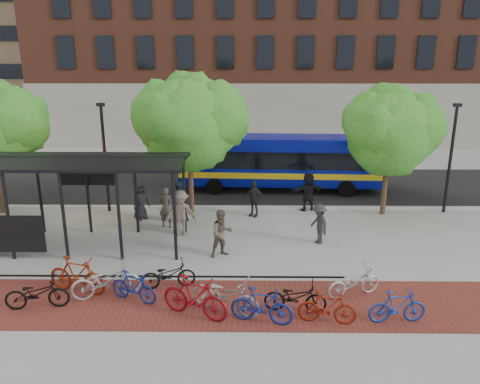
{
  "coord_description": "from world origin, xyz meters",
  "views": [
    {
      "loc": [
        -0.49,
        -17.59,
        7.33
      ],
      "look_at": [
        -0.7,
        1.48,
        1.6
      ],
      "focal_mm": 35.0,
      "sensor_mm": 36.0,
      "label": 1
    }
  ],
  "objects_px": {
    "bike_1": "(77,275)",
    "pedestrian_3": "(181,213)",
    "bike_4": "(168,275)",
    "lamp_post_left": "(105,155)",
    "bike_5": "(195,297)",
    "bike_2": "(106,281)",
    "pedestrian_5": "(308,192)",
    "bus_shelter": "(43,171)",
    "bike_3": "(133,287)",
    "bike_10": "(354,282)",
    "pedestrian_8": "(222,233)",
    "bike_0": "(37,293)",
    "tree_c": "(392,128)",
    "bus": "(280,159)",
    "bike_6": "(226,295)",
    "pedestrian_0": "(140,201)",
    "pedestrian_4": "(254,199)",
    "pedestrian_2": "(178,201)",
    "bike_8": "(295,297)",
    "pedestrian_9": "(319,224)",
    "tree_b": "(191,119)",
    "bike_9": "(327,307)",
    "pedestrian_1": "(166,207)",
    "bike_7": "(262,306)",
    "bike_11": "(397,307)",
    "lamp_post_right": "(451,156)"
  },
  "relations": [
    {
      "from": "bike_1",
      "to": "pedestrian_3",
      "type": "height_order",
      "value": "pedestrian_3"
    },
    {
      "from": "bike_1",
      "to": "bike_4",
      "type": "distance_m",
      "value": 2.85
    },
    {
      "from": "lamp_post_left",
      "to": "bike_5",
      "type": "bearing_deg",
      "value": -61.36
    },
    {
      "from": "bike_2",
      "to": "pedestrian_5",
      "type": "height_order",
      "value": "pedestrian_5"
    },
    {
      "from": "bus_shelter",
      "to": "lamp_post_left",
      "type": "distance_m",
      "value": 4.24
    },
    {
      "from": "bike_3",
      "to": "bike_10",
      "type": "height_order",
      "value": "bike_3"
    },
    {
      "from": "bike_5",
      "to": "pedestrian_8",
      "type": "xyz_separation_m",
      "value": [
        0.59,
        4.22,
        0.27
      ]
    },
    {
      "from": "bike_0",
      "to": "bike_3",
      "type": "xyz_separation_m",
      "value": [
        2.76,
        0.44,
        0.0
      ]
    },
    {
      "from": "pedestrian_8",
      "to": "tree_c",
      "type": "bearing_deg",
      "value": 5.27
    },
    {
      "from": "bus",
      "to": "bike_6",
      "type": "distance_m",
      "value": 13.15
    },
    {
      "from": "bike_2",
      "to": "bike_6",
      "type": "height_order",
      "value": "bike_6"
    },
    {
      "from": "pedestrian_0",
      "to": "pedestrian_8",
      "type": "relative_size",
      "value": 0.95
    },
    {
      "from": "lamp_post_left",
      "to": "pedestrian_4",
      "type": "xyz_separation_m",
      "value": [
        6.92,
        -0.65,
        -1.91
      ]
    },
    {
      "from": "pedestrian_2",
      "to": "bike_6",
      "type": "bearing_deg",
      "value": 73.54
    },
    {
      "from": "bike_8",
      "to": "pedestrian_5",
      "type": "bearing_deg",
      "value": -3.4
    },
    {
      "from": "pedestrian_9",
      "to": "pedestrian_8",
      "type": "bearing_deg",
      "value": -94.62
    },
    {
      "from": "tree_b",
      "to": "pedestrian_9",
      "type": "xyz_separation_m",
      "value": [
        5.35,
        -3.59,
        -3.65
      ]
    },
    {
      "from": "pedestrian_0",
      "to": "bike_5",
      "type": "bearing_deg",
      "value": -114.85
    },
    {
      "from": "bus",
      "to": "bike_10",
      "type": "relative_size",
      "value": 6.09
    },
    {
      "from": "tree_b",
      "to": "bike_1",
      "type": "bearing_deg",
      "value": -110.41
    },
    {
      "from": "bus_shelter",
      "to": "bike_6",
      "type": "distance_m",
      "value": 9.01
    },
    {
      "from": "bike_9",
      "to": "pedestrian_2",
      "type": "xyz_separation_m",
      "value": [
        -5.27,
        8.21,
        0.45
      ]
    },
    {
      "from": "bus_shelter",
      "to": "bike_5",
      "type": "height_order",
      "value": "bus_shelter"
    },
    {
      "from": "bike_10",
      "to": "pedestrian_1",
      "type": "xyz_separation_m",
      "value": [
        -6.79,
        5.92,
        0.43
      ]
    },
    {
      "from": "bike_9",
      "to": "pedestrian_1",
      "type": "distance_m",
      "value": 9.41
    },
    {
      "from": "bike_8",
      "to": "bike_10",
      "type": "distance_m",
      "value": 2.13
    },
    {
      "from": "bus",
      "to": "pedestrian_3",
      "type": "xyz_separation_m",
      "value": [
        -4.55,
        -6.87,
        -0.72
      ]
    },
    {
      "from": "lamp_post_left",
      "to": "bus",
      "type": "height_order",
      "value": "lamp_post_left"
    },
    {
      "from": "bike_0",
      "to": "pedestrian_2",
      "type": "relative_size",
      "value": 0.98
    },
    {
      "from": "bike_7",
      "to": "bike_11",
      "type": "distance_m",
      "value": 3.8
    },
    {
      "from": "pedestrian_3",
      "to": "bike_4",
      "type": "bearing_deg",
      "value": -94.65
    },
    {
      "from": "bike_1",
      "to": "bike_2",
      "type": "xyz_separation_m",
      "value": [
        0.99,
        -0.29,
        -0.05
      ]
    },
    {
      "from": "tree_c",
      "to": "pedestrian_9",
      "type": "height_order",
      "value": "tree_c"
    },
    {
      "from": "bike_6",
      "to": "pedestrian_8",
      "type": "height_order",
      "value": "pedestrian_8"
    },
    {
      "from": "bike_1",
      "to": "pedestrian_2",
      "type": "relative_size",
      "value": 1.07
    },
    {
      "from": "bike_4",
      "to": "pedestrian_8",
      "type": "xyz_separation_m",
      "value": [
        1.62,
        2.48,
        0.45
      ]
    },
    {
      "from": "pedestrian_3",
      "to": "bike_7",
      "type": "bearing_deg",
      "value": -71.48
    },
    {
      "from": "pedestrian_8",
      "to": "pedestrian_2",
      "type": "bearing_deg",
      "value": 91.94
    },
    {
      "from": "tree_b",
      "to": "lamp_post_right",
      "type": "relative_size",
      "value": 1.26
    },
    {
      "from": "lamp_post_left",
      "to": "pedestrian_5",
      "type": "distance_m",
      "value": 9.7
    },
    {
      "from": "bike_9",
      "to": "pedestrian_4",
      "type": "distance_m",
      "value": 9.17
    },
    {
      "from": "pedestrian_5",
      "to": "bike_2",
      "type": "bearing_deg",
      "value": 30.93
    },
    {
      "from": "bike_5",
      "to": "pedestrian_0",
      "type": "relative_size",
      "value": 1.22
    },
    {
      "from": "bike_8",
      "to": "pedestrian_5",
      "type": "distance_m",
      "value": 9.35
    },
    {
      "from": "bus",
      "to": "bike_7",
      "type": "bearing_deg",
      "value": -93.38
    },
    {
      "from": "bike_2",
      "to": "pedestrian_4",
      "type": "xyz_separation_m",
      "value": [
        4.7,
        7.58,
        0.28
      ]
    },
    {
      "from": "bike_11",
      "to": "pedestrian_2",
      "type": "bearing_deg",
      "value": 36.72
    },
    {
      "from": "bike_10",
      "to": "pedestrian_2",
      "type": "bearing_deg",
      "value": 22.61
    },
    {
      "from": "bus",
      "to": "pedestrian_8",
      "type": "distance_m",
      "value": 9.34
    },
    {
      "from": "bike_5",
      "to": "lamp_post_left",
      "type": "bearing_deg",
      "value": 53.14
    }
  ]
}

